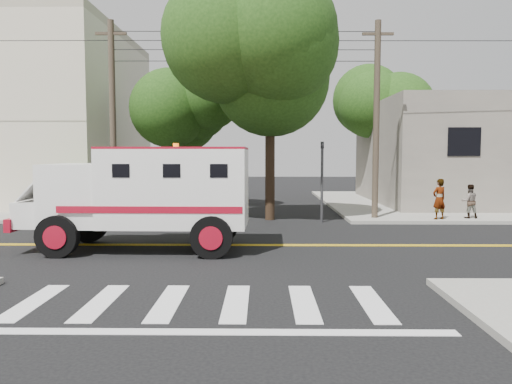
{
  "coord_description": "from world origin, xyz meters",
  "views": [
    {
      "loc": [
        1.14,
        -16.56,
        3.07
      ],
      "look_at": [
        0.9,
        2.51,
        1.6
      ],
      "focal_mm": 35.0,
      "sensor_mm": 36.0,
      "label": 1
    }
  ],
  "objects": [
    {
      "name": "building_right",
      "position": [
        15.0,
        14.0,
        3.15
      ],
      "size": [
        14.0,
        12.0,
        6.0
      ],
      "primitive_type": "cube",
      "color": "#6C665D",
      "rests_on": "sidewalk_ne"
    },
    {
      "name": "ground",
      "position": [
        0.0,
        0.0,
        0.0
      ],
      "size": [
        100.0,
        100.0,
        0.0
      ],
      "primitive_type": "plane",
      "color": "black",
      "rests_on": "ground"
    },
    {
      "name": "tree_left",
      "position": [
        -2.68,
        11.79,
        5.73
      ],
      "size": [
        4.48,
        4.2,
        7.7
      ],
      "color": "black",
      "rests_on": "ground"
    },
    {
      "name": "accessibility_sign",
      "position": [
        -6.2,
        6.17,
        1.37
      ],
      "size": [
        0.45,
        0.1,
        2.02
      ],
      "color": "#3F3F42",
      "rests_on": "ground"
    },
    {
      "name": "traffic_signal",
      "position": [
        3.8,
        5.6,
        2.23
      ],
      "size": [
        0.15,
        0.18,
        3.6
      ],
      "color": "#3F3F42",
      "rests_on": "ground"
    },
    {
      "name": "tree_right",
      "position": [
        8.84,
        15.77,
        6.09
      ],
      "size": [
        4.8,
        4.5,
        8.2
      ],
      "color": "black",
      "rests_on": "ground"
    },
    {
      "name": "tree_main",
      "position": [
        1.94,
        6.21,
        7.2
      ],
      "size": [
        6.08,
        5.7,
        9.85
      ],
      "color": "black",
      "rests_on": "ground"
    },
    {
      "name": "armored_truck",
      "position": [
        -2.52,
        -0.8,
        1.86
      ],
      "size": [
        7.23,
        3.02,
        3.27
      ],
      "rotation": [
        0.0,
        0.0,
        -0.02
      ],
      "color": "white",
      "rests_on": "ground"
    },
    {
      "name": "palm_planter",
      "position": [
        -7.44,
        6.62,
        1.65
      ],
      "size": [
        3.52,
        2.63,
        2.36
      ],
      "color": "#1E3314",
      "rests_on": "sidewalk_nw"
    },
    {
      "name": "sidewalk_ne",
      "position": [
        13.5,
        13.5,
        0.07
      ],
      "size": [
        17.0,
        17.0,
        0.15
      ],
      "primitive_type": "cube",
      "color": "gray",
      "rests_on": "ground"
    },
    {
      "name": "pedestrian_a",
      "position": [
        9.02,
        5.6,
        1.06
      ],
      "size": [
        0.77,
        0.64,
        1.81
      ],
      "primitive_type": "imported",
      "rotation": [
        0.0,
        0.0,
        3.5
      ],
      "color": "gray",
      "rests_on": "sidewalk_ne"
    },
    {
      "name": "utility_pole_right",
      "position": [
        6.3,
        6.2,
        4.5
      ],
      "size": [
        0.28,
        0.28,
        9.0
      ],
      "primitive_type": "cylinder",
      "color": "#382D23",
      "rests_on": "ground"
    },
    {
      "name": "sidewalk_nw",
      "position": [
        -13.5,
        13.5,
        0.07
      ],
      "size": [
        17.0,
        17.0,
        0.15
      ],
      "primitive_type": "cube",
      "color": "gray",
      "rests_on": "ground"
    },
    {
      "name": "utility_pole_left",
      "position": [
        -5.6,
        6.0,
        4.5
      ],
      "size": [
        0.28,
        0.28,
        9.0
      ],
      "primitive_type": "cylinder",
      "color": "#382D23",
      "rests_on": "ground"
    },
    {
      "name": "pedestrian_b",
      "position": [
        10.53,
        6.02,
        0.92
      ],
      "size": [
        0.78,
        0.63,
        1.54
      ],
      "primitive_type": "imported",
      "rotation": [
        0.0,
        0.0,
        3.08
      ],
      "color": "gray",
      "rests_on": "sidewalk_ne"
    }
  ]
}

